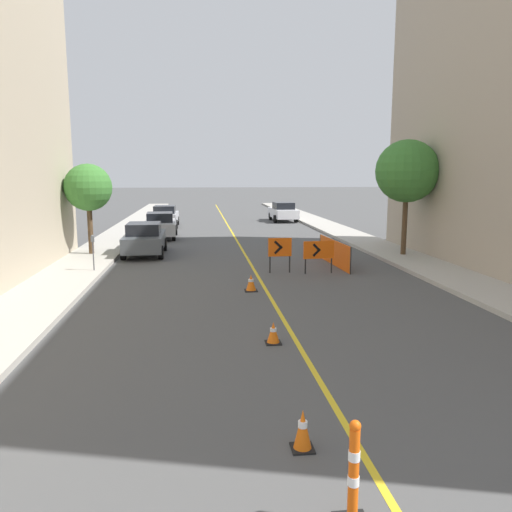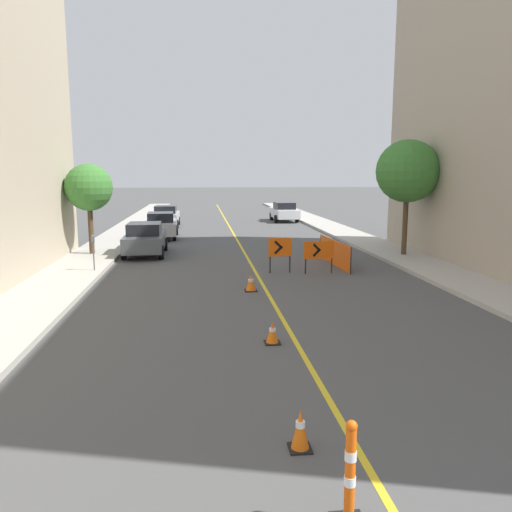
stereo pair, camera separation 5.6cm
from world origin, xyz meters
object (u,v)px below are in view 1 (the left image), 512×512
(parked_car_curb_far, at_px, (165,216))
(parked_car_opposite_side, at_px, (283,212))
(traffic_cone_fourth, at_px, (251,283))
(arrow_barricade_secondary, at_px, (319,251))
(delineator_post_front, at_px, (353,480))
(parked_car_curb_mid, at_px, (160,225))
(arrow_barricade_primary, at_px, (280,249))
(street_tree_left_near, at_px, (88,188))
(traffic_cone_third, at_px, (273,333))
(parking_meter_near_curb, at_px, (93,245))
(traffic_cone_second, at_px, (303,430))
(parked_car_curb_near, at_px, (145,239))
(street_tree_right_near, at_px, (407,171))

(parked_car_curb_far, relative_size, parked_car_opposite_side, 0.99)
(traffic_cone_fourth, relative_size, arrow_barricade_secondary, 0.44)
(delineator_post_front, relative_size, arrow_barricade_secondary, 0.97)
(arrow_barricade_secondary, distance_m, parked_car_curb_far, 20.04)
(parked_car_curb_mid, bearing_deg, arrow_barricade_primary, -67.63)
(delineator_post_front, relative_size, parked_car_opposite_side, 0.29)
(parked_car_curb_far, distance_m, street_tree_left_near, 13.99)
(traffic_cone_third, distance_m, street_tree_left_near, 15.16)
(arrow_barricade_secondary, distance_m, parking_meter_near_curb, 8.89)
(traffic_cone_second, xyz_separation_m, delineator_post_front, (0.24, -1.59, 0.25))
(traffic_cone_fourth, xyz_separation_m, parked_car_curb_far, (-4.20, 21.41, 0.52))
(delineator_post_front, bearing_deg, parking_meter_near_curb, 111.11)
(arrow_barricade_primary, xyz_separation_m, parked_car_curb_near, (-5.82, 5.12, -0.17))
(arrow_barricade_secondary, distance_m, parked_car_curb_near, 9.11)
(delineator_post_front, bearing_deg, traffic_cone_fourth, 89.69)
(traffic_cone_second, xyz_separation_m, parking_meter_near_curb, (-5.56, 13.42, 0.85))
(traffic_cone_fourth, bearing_deg, street_tree_right_near, 37.13)
(delineator_post_front, xyz_separation_m, parked_car_curb_far, (-4.13, 32.88, 0.25))
(parked_car_opposite_side, relative_size, street_tree_left_near, 1.04)
(arrow_barricade_primary, bearing_deg, parked_car_opposite_side, 78.77)
(traffic_cone_third, bearing_deg, arrow_barricade_primary, 79.67)
(parked_car_curb_near, relative_size, street_tree_right_near, 0.81)
(delineator_post_front, height_order, street_tree_right_near, street_tree_right_near)
(traffic_cone_fourth, xyz_separation_m, street_tree_left_near, (-6.83, 7.90, 2.99))
(parked_car_curb_mid, xyz_separation_m, street_tree_right_near, (11.94, -8.70, 3.23))
(arrow_barricade_secondary, bearing_deg, parked_car_curb_mid, 115.99)
(parked_car_curb_near, bearing_deg, traffic_cone_fourth, -62.66)
(traffic_cone_third, xyz_separation_m, parked_car_curb_mid, (-4.02, 19.98, 0.55))
(delineator_post_front, height_order, parked_car_curb_mid, parked_car_curb_mid)
(street_tree_right_near, bearing_deg, arrow_barricade_secondary, -146.37)
(delineator_post_front, height_order, arrow_barricade_primary, arrow_barricade_primary)
(parked_car_curb_near, xyz_separation_m, parking_meter_near_curb, (-1.51, -4.57, 0.35))
(traffic_cone_second, distance_m, parked_car_opposite_side, 35.09)
(parked_car_curb_mid, bearing_deg, traffic_cone_third, -81.66)
(arrow_barricade_secondary, height_order, street_tree_right_near, street_tree_right_near)
(parked_car_curb_far, bearing_deg, parked_car_curb_mid, -88.05)
(street_tree_right_near, bearing_deg, arrow_barricade_primary, -155.18)
(arrow_barricade_primary, relative_size, parked_car_curb_far, 0.32)
(arrow_barricade_secondary, distance_m, parked_car_curb_mid, 13.87)
(traffic_cone_fourth, bearing_deg, street_tree_left_near, 130.85)
(traffic_cone_second, xyz_separation_m, parked_car_curb_mid, (-3.76, 24.53, 0.50))
(parked_car_opposite_side, bearing_deg, street_tree_left_near, -128.50)
(arrow_barricade_secondary, relative_size, parked_car_opposite_side, 0.30)
(traffic_cone_fourth, distance_m, delineator_post_front, 11.47)
(traffic_cone_second, distance_m, delineator_post_front, 1.63)
(parked_car_opposite_side, relative_size, street_tree_right_near, 0.82)
(traffic_cone_third, relative_size, street_tree_right_near, 0.10)
(arrow_barricade_primary, height_order, parked_car_curb_near, parked_car_curb_near)
(traffic_cone_third, distance_m, parked_car_curb_far, 27.06)
(traffic_cone_third, height_order, street_tree_right_near, street_tree_right_near)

